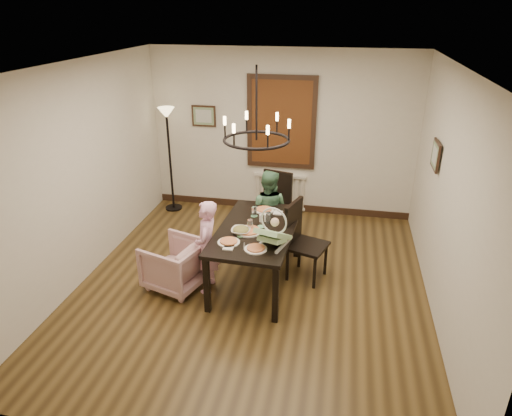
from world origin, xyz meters
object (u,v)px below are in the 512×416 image
(armchair, at_px, (175,264))
(floor_lamp, at_px, (170,161))
(elderly_woman, at_px, (207,254))
(chair_far, at_px, (272,208))
(baby_bouncer, at_px, (273,233))
(chair_right, at_px, (308,242))
(seated_man, at_px, (268,218))
(drinking_glass, at_px, (250,225))
(dining_table, at_px, (256,234))

(armchair, relative_size, floor_lamp, 0.39)
(armchair, xyz_separation_m, elderly_woman, (0.43, 0.02, 0.19))
(elderly_woman, height_order, floor_lamp, floor_lamp)
(chair_far, xyz_separation_m, floor_lamp, (-1.94, 0.82, 0.36))
(floor_lamp, bearing_deg, baby_bouncer, -47.67)
(chair_right, bearing_deg, seated_man, 61.91)
(armchair, relative_size, elderly_woman, 0.69)
(armchair, bearing_deg, chair_right, 125.80)
(elderly_woman, distance_m, floor_lamp, 2.73)
(chair_far, height_order, drinking_glass, chair_far)
(baby_bouncer, bearing_deg, seated_man, 118.88)
(seated_man, height_order, drinking_glass, seated_man)
(dining_table, relative_size, chair_far, 1.60)
(chair_far, xyz_separation_m, chair_right, (0.65, -1.00, 0.00))
(dining_table, xyz_separation_m, seated_man, (-0.01, 0.90, -0.18))
(chair_far, height_order, baby_bouncer, baby_bouncer)
(chair_right, relative_size, seated_man, 1.04)
(dining_table, xyz_separation_m, chair_far, (-0.00, 1.23, -0.16))
(dining_table, relative_size, drinking_glass, 11.54)
(chair_far, distance_m, seated_man, 0.32)
(chair_right, bearing_deg, dining_table, 127.31)
(seated_man, relative_size, baby_bouncer, 2.14)
(chair_right, xyz_separation_m, seated_man, (-0.65, 0.68, -0.02))
(elderly_woman, bearing_deg, chair_far, 153.05)
(elderly_woman, relative_size, floor_lamp, 0.57)
(armchair, relative_size, baby_bouncer, 1.46)
(elderly_woman, distance_m, baby_bouncer, 0.97)
(chair_far, distance_m, armchair, 1.86)
(chair_right, distance_m, armchair, 1.76)
(dining_table, relative_size, seated_man, 1.66)
(baby_bouncer, relative_size, drinking_glass, 3.26)
(chair_far, relative_size, elderly_woman, 1.05)
(drinking_glass, bearing_deg, floor_lamp, 131.52)
(chair_right, xyz_separation_m, baby_bouncer, (-0.37, -0.62, 0.41))
(dining_table, relative_size, chair_right, 1.60)
(dining_table, distance_m, seated_man, 0.92)
(dining_table, xyz_separation_m, drinking_glass, (-0.07, -0.07, 0.16))
(armchair, relative_size, drinking_glass, 4.74)
(dining_table, relative_size, elderly_woman, 1.68)
(armchair, height_order, baby_bouncer, baby_bouncer)
(dining_table, relative_size, baby_bouncer, 3.55)
(drinking_glass, bearing_deg, dining_table, 48.55)
(chair_far, relative_size, drinking_glass, 7.23)
(dining_table, xyz_separation_m, armchair, (-1.01, -0.32, -0.38))
(elderly_woman, distance_m, seated_man, 1.33)
(seated_man, distance_m, baby_bouncer, 1.39)
(seated_man, bearing_deg, chair_right, 140.45)
(chair_right, bearing_deg, floor_lamp, 72.95)
(dining_table, height_order, chair_far, chair_far)
(chair_right, bearing_deg, drinking_glass, 130.88)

